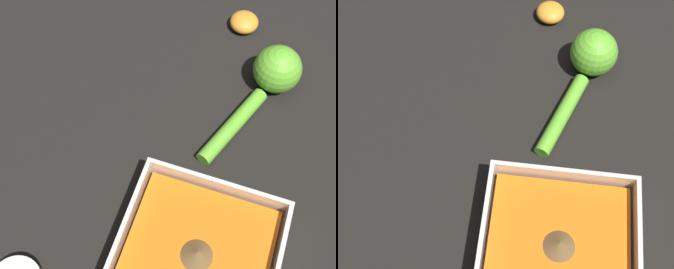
% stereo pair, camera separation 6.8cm
% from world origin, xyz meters
% --- Properties ---
extents(ground_plane, '(4.00, 4.00, 0.00)m').
position_xyz_m(ground_plane, '(0.00, 0.00, 0.00)').
color(ground_plane, black).
extents(square_dish, '(0.20, 0.20, 0.06)m').
position_xyz_m(square_dish, '(0.01, 0.05, 0.02)').
color(square_dish, silver).
rests_on(square_dish, ground_plane).
extents(lemon_squeezer, '(0.22, 0.12, 0.08)m').
position_xyz_m(lemon_squeezer, '(-0.29, 0.08, 0.03)').
color(lemon_squeezer, '#6BC633').
rests_on(lemon_squeezer, ground_plane).
extents(lemon_half, '(0.05, 0.05, 0.03)m').
position_xyz_m(lemon_half, '(-0.41, 0.01, 0.01)').
color(lemon_half, orange).
rests_on(lemon_half, ground_plane).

